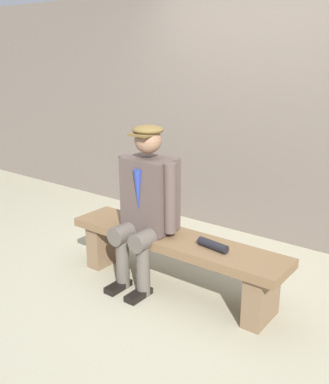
{
  "coord_description": "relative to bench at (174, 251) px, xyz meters",
  "views": [
    {
      "loc": [
        -1.9,
        2.63,
        1.84
      ],
      "look_at": [
        0.1,
        0.0,
        0.81
      ],
      "focal_mm": 41.59,
      "sensor_mm": 36.0,
      "label": 1
    }
  ],
  "objects": [
    {
      "name": "stadium_wall",
      "position": [
        0.0,
        -1.53,
        0.91
      ],
      "size": [
        12.0,
        0.24,
        2.48
      ],
      "primitive_type": "cube",
      "color": "#665B51",
      "rests_on": "ground"
    },
    {
      "name": "bench",
      "position": [
        0.0,
        0.0,
        0.0
      ],
      "size": [
        1.88,
        0.41,
        0.46
      ],
      "color": "brown",
      "rests_on": "ground"
    },
    {
      "name": "rolled_magazine",
      "position": [
        -0.37,
        0.02,
        0.16
      ],
      "size": [
        0.26,
        0.1,
        0.06
      ],
      "primitive_type": "cylinder",
      "rotation": [
        0.0,
        1.57,
        -0.13
      ],
      "color": "black",
      "rests_on": "bench"
    },
    {
      "name": "seated_man",
      "position": [
        0.24,
        0.05,
        0.39
      ],
      "size": [
        0.56,
        0.56,
        1.32
      ],
      "color": "#4E3F3A",
      "rests_on": "ground"
    },
    {
      "name": "ground_plane",
      "position": [
        0.0,
        0.0,
        -0.33
      ],
      "size": [
        30.0,
        30.0,
        0.0
      ],
      "primitive_type": "plane",
      "color": "gray"
    }
  ]
}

